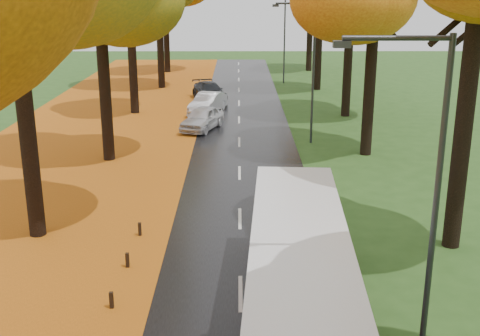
{
  "coord_description": "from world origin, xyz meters",
  "views": [
    {
      "loc": [
        -0.07,
        -4.13,
        8.93
      ],
      "look_at": [
        0.0,
        16.48,
        2.6
      ],
      "focal_mm": 45.0,
      "sensor_mm": 36.0,
      "label": 1
    }
  ],
  "objects_px": {
    "streetlamp_near": "(426,190)",
    "car_dark": "(209,91)",
    "bus": "(298,279)",
    "car_white": "(202,118)",
    "streetlamp_far": "(282,32)",
    "car_silver": "(208,103)",
    "streetlamp_mid": "(309,62)"
  },
  "relations": [
    {
      "from": "streetlamp_near",
      "to": "car_dark",
      "type": "bearing_deg",
      "value": 100.12
    },
    {
      "from": "bus",
      "to": "car_white",
      "type": "xyz_separation_m",
      "value": [
        -3.85,
        23.2,
        -0.81
      ]
    },
    {
      "from": "streetlamp_far",
      "to": "bus",
      "type": "xyz_separation_m",
      "value": [
        -2.45,
        -42.02,
        -3.15
      ]
    },
    {
      "from": "streetlamp_far",
      "to": "car_silver",
      "type": "xyz_separation_m",
      "value": [
        -6.18,
        -13.64,
        -3.96
      ]
    },
    {
      "from": "streetlamp_mid",
      "to": "car_white",
      "type": "height_order",
      "value": "streetlamp_mid"
    },
    {
      "from": "streetlamp_mid",
      "to": "car_dark",
      "type": "bearing_deg",
      "value": 115.38
    },
    {
      "from": "streetlamp_mid",
      "to": "car_silver",
      "type": "relative_size",
      "value": 1.84
    },
    {
      "from": "streetlamp_near",
      "to": "car_white",
      "type": "bearing_deg",
      "value": 104.04
    },
    {
      "from": "streetlamp_far",
      "to": "car_silver",
      "type": "distance_m",
      "value": 15.49
    },
    {
      "from": "streetlamp_mid",
      "to": "car_white",
      "type": "bearing_deg",
      "value": 153.16
    },
    {
      "from": "car_dark",
      "to": "streetlamp_mid",
      "type": "bearing_deg",
      "value": -82.36
    },
    {
      "from": "streetlamp_near",
      "to": "streetlamp_far",
      "type": "xyz_separation_m",
      "value": [
        0.0,
        44.0,
        0.0
      ]
    },
    {
      "from": "bus",
      "to": "car_white",
      "type": "distance_m",
      "value": 23.54
    },
    {
      "from": "streetlamp_far",
      "to": "bus",
      "type": "distance_m",
      "value": 42.21
    },
    {
      "from": "streetlamp_mid",
      "to": "bus",
      "type": "bearing_deg",
      "value": -96.97
    },
    {
      "from": "streetlamp_near",
      "to": "streetlamp_mid",
      "type": "bearing_deg",
      "value": 90.0
    },
    {
      "from": "bus",
      "to": "car_silver",
      "type": "bearing_deg",
      "value": 101.08
    },
    {
      "from": "bus",
      "to": "car_silver",
      "type": "xyz_separation_m",
      "value": [
        -3.73,
        28.38,
        -0.81
      ]
    },
    {
      "from": "streetlamp_far",
      "to": "car_silver",
      "type": "bearing_deg",
      "value": -114.36
    },
    {
      "from": "streetlamp_near",
      "to": "car_white",
      "type": "distance_m",
      "value": 26.26
    },
    {
      "from": "streetlamp_far",
      "to": "bus",
      "type": "height_order",
      "value": "streetlamp_far"
    },
    {
      "from": "bus",
      "to": "streetlamp_near",
      "type": "bearing_deg",
      "value": -35.41
    },
    {
      "from": "streetlamp_mid",
      "to": "car_silver",
      "type": "xyz_separation_m",
      "value": [
        -6.18,
        8.36,
        -3.96
      ]
    },
    {
      "from": "streetlamp_far",
      "to": "car_white",
      "type": "height_order",
      "value": "streetlamp_far"
    },
    {
      "from": "streetlamp_near",
      "to": "car_silver",
      "type": "distance_m",
      "value": 31.24
    },
    {
      "from": "streetlamp_near",
      "to": "car_silver",
      "type": "bearing_deg",
      "value": 101.5
    },
    {
      "from": "car_silver",
      "to": "car_white",
      "type": "bearing_deg",
      "value": -73.58
    },
    {
      "from": "streetlamp_far",
      "to": "car_white",
      "type": "relative_size",
      "value": 1.89
    },
    {
      "from": "streetlamp_near",
      "to": "streetlamp_far",
      "type": "bearing_deg",
      "value": 90.0
    },
    {
      "from": "streetlamp_mid",
      "to": "streetlamp_far",
      "type": "relative_size",
      "value": 1.0
    },
    {
      "from": "streetlamp_near",
      "to": "streetlamp_mid",
      "type": "distance_m",
      "value": 22.0
    },
    {
      "from": "car_silver",
      "to": "car_dark",
      "type": "distance_m",
      "value": 4.92
    }
  ]
}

